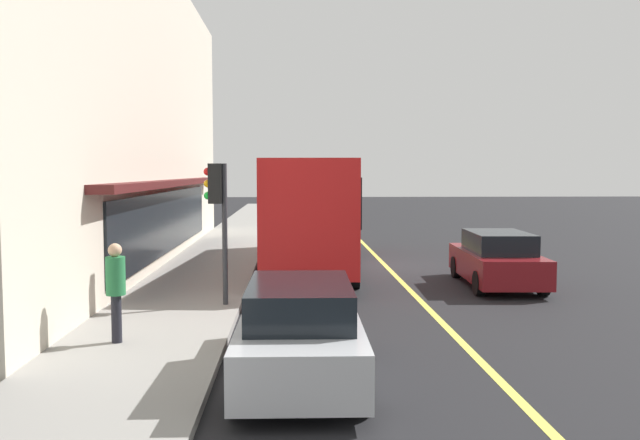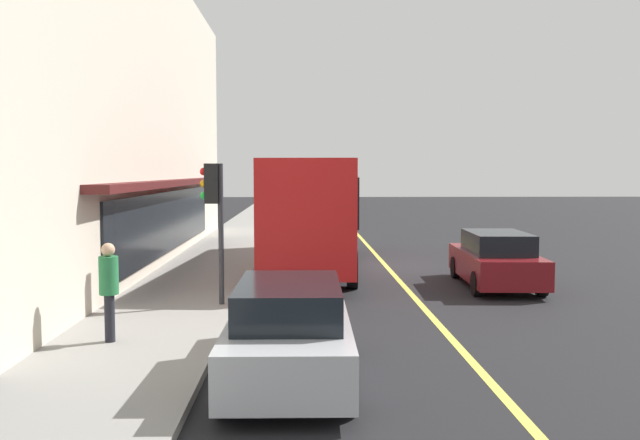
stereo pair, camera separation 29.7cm
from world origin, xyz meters
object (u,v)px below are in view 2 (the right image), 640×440
(pedestrian_by_curb, at_px, (109,282))
(traffic_light, at_px, (214,200))
(bus, at_px, (318,208))
(car_maroon, at_px, (496,260))
(car_silver, at_px, (289,332))

(pedestrian_by_curb, bearing_deg, traffic_light, -23.53)
(bus, relative_size, car_maroon, 2.58)
(bus, distance_m, car_silver, 11.52)
(bus, bearing_deg, traffic_light, 158.46)
(traffic_light, relative_size, car_silver, 0.74)
(car_silver, bearing_deg, pedestrian_by_curb, 61.16)
(bus, bearing_deg, car_maroon, -125.89)
(traffic_light, bearing_deg, pedestrian_by_curb, 156.47)
(car_maroon, relative_size, pedestrian_by_curb, 2.48)
(car_maroon, xyz_separation_m, pedestrian_by_curb, (-6.17, 8.76, 0.47))
(bus, relative_size, traffic_light, 3.53)
(bus, xyz_separation_m, traffic_light, (-6.38, 2.52, 0.55))
(bus, relative_size, car_silver, 2.61)
(bus, xyz_separation_m, car_maroon, (-3.48, -4.81, -1.24))
(bus, distance_m, pedestrian_by_curb, 10.46)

